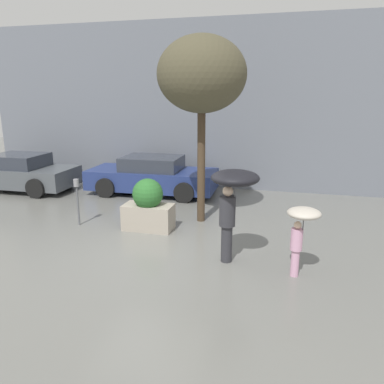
{
  "coord_description": "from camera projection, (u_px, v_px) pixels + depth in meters",
  "views": [
    {
      "loc": [
        2.81,
        -7.2,
        3.43
      ],
      "look_at": [
        0.56,
        1.6,
        1.05
      ],
      "focal_mm": 35.0,
      "sensor_mm": 36.0,
      "label": 1
    }
  ],
  "objects": [
    {
      "name": "building_facade",
      "position": [
        211.0,
        106.0,
        13.62
      ],
      "size": [
        18.0,
        0.3,
        6.0
      ],
      "color": "slate",
      "rests_on": "ground"
    },
    {
      "name": "person_child",
      "position": [
        301.0,
        225.0,
        6.99
      ],
      "size": [
        0.62,
        0.62,
        1.4
      ],
      "rotation": [
        0.0,
        0.0,
        -0.35
      ],
      "color": "#D199B7",
      "rests_on": "ground"
    },
    {
      "name": "person_adult",
      "position": [
        233.0,
        191.0,
        7.49
      ],
      "size": [
        0.97,
        0.97,
        1.98
      ],
      "rotation": [
        0.0,
        0.0,
        -0.22
      ],
      "color": "#2D2D33",
      "rests_on": "ground"
    },
    {
      "name": "parked_car_far",
      "position": [
        20.0,
        173.0,
        13.73
      ],
      "size": [
        4.06,
        2.06,
        1.32
      ],
      "rotation": [
        0.0,
        0.0,
        1.59
      ],
      "color": "#4C5156",
      "rests_on": "ground"
    },
    {
      "name": "street_tree",
      "position": [
        202.0,
        76.0,
        9.49
      ],
      "size": [
        2.29,
        2.29,
        4.89
      ],
      "color": "#423323",
      "rests_on": "ground"
    },
    {
      "name": "parked_car_near",
      "position": [
        152.0,
        176.0,
        13.23
      ],
      "size": [
        4.51,
        2.07,
        1.32
      ],
      "rotation": [
        0.0,
        0.0,
        1.59
      ],
      "color": "navy",
      "rests_on": "ground"
    },
    {
      "name": "planter_box",
      "position": [
        148.0,
        206.0,
        9.66
      ],
      "size": [
        1.28,
        0.79,
        1.35
      ],
      "color": "#9E9384",
      "rests_on": "ground"
    },
    {
      "name": "ground_plane",
      "position": [
        150.0,
        254.0,
        8.29
      ],
      "size": [
        40.0,
        40.0,
        0.0
      ],
      "primitive_type": "plane",
      "color": "slate"
    },
    {
      "name": "parking_meter",
      "position": [
        77.0,
        192.0,
        9.91
      ],
      "size": [
        0.14,
        0.14,
        1.27
      ],
      "color": "#595B60",
      "rests_on": "ground"
    }
  ]
}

